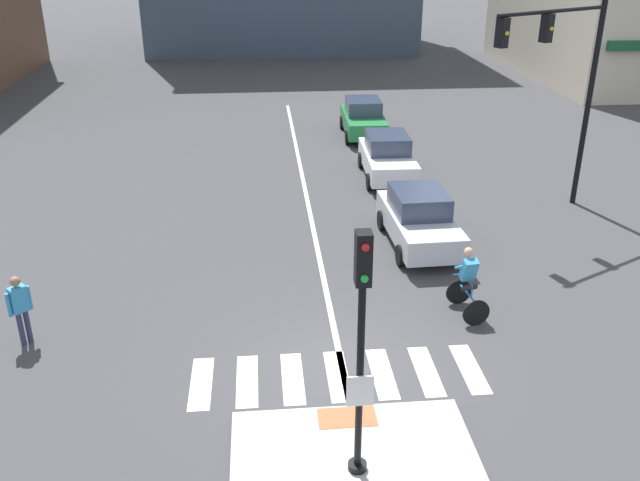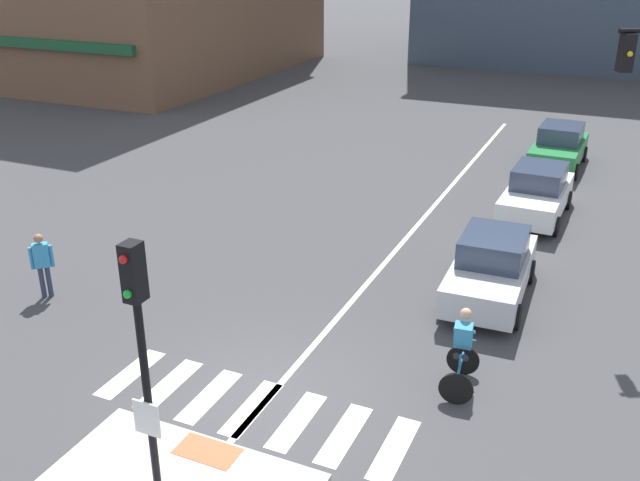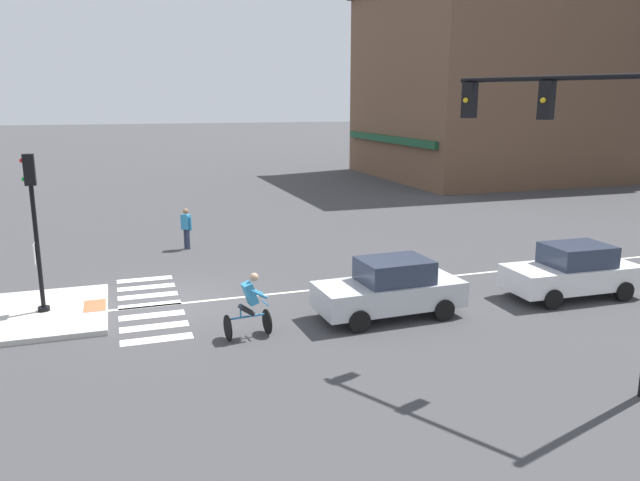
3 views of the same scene
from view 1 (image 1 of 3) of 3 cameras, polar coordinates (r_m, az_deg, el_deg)
ground_plane at (r=14.79m, az=1.33°, el=-10.46°), size 300.00×300.00×0.00m
traffic_island at (r=12.26m, az=3.12°, el=-18.74°), size 4.29×3.38×0.15m
tactile_pad_front at (r=13.21m, az=2.28°, el=-14.53°), size 1.10×0.60×0.01m
signal_pole at (r=10.58m, az=3.46°, el=-7.96°), size 0.44×0.38×4.38m
crosswalk_stripe_a at (r=14.50m, az=-9.89°, el=-11.66°), size 0.44×1.80×0.01m
crosswalk_stripe_b at (r=14.44m, az=-6.10°, el=-11.56°), size 0.44×1.80×0.01m
crosswalk_stripe_c at (r=14.44m, az=-2.30°, el=-11.41°), size 0.44×1.80×0.01m
crosswalk_stripe_d at (r=14.50m, az=1.48°, el=-11.22°), size 0.44×1.80×0.01m
crosswalk_stripe_e at (r=14.63m, az=5.21°, el=-10.98°), size 0.44×1.80×0.01m
crosswalk_stripe_f at (r=14.81m, az=8.86°, el=-10.71°), size 0.44×1.80×0.01m
crosswalk_stripe_g at (r=15.05m, az=12.39°, el=-10.40°), size 0.44×1.80×0.01m
lane_centre_line at (r=23.66m, az=-1.09°, el=3.48°), size 0.14×28.00×0.01m
traffic_light_mast at (r=22.63m, az=19.76°, el=13.15°), size 4.15×2.34×6.62m
car_white_eastbound_far at (r=25.71m, az=5.66°, el=6.99°), size 1.93×4.14×1.64m
car_green_eastbound_distant at (r=31.20m, az=3.63°, el=10.17°), size 1.93×4.15×1.64m
car_silver_eastbound_mid at (r=20.11m, az=8.27°, el=1.80°), size 1.95×4.16×1.64m
cyclist at (r=16.63m, az=12.27°, el=-3.31°), size 0.78×1.16×1.68m
pedestrian_at_curb_left at (r=16.42m, az=-23.78°, el=-4.93°), size 0.43×0.41×1.67m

